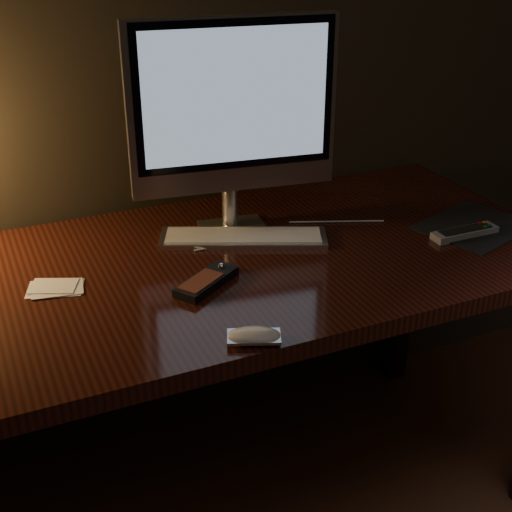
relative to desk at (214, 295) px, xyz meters
name	(u,v)px	position (x,y,z in m)	size (l,w,h in m)	color
desk	(214,295)	(0.00, 0.00, 0.00)	(1.60, 0.75, 0.75)	#34120B
monitor	(234,111)	(0.08, 0.06, 0.43)	(0.49, 0.16, 0.51)	silver
keyboard	(243,237)	(0.08, 0.01, 0.14)	(0.40, 0.11, 0.01)	silver
mousepad	(475,226)	(0.65, -0.15, 0.13)	(0.27, 0.21, 0.00)	black
mouse	(254,337)	(-0.07, -0.41, 0.14)	(0.10, 0.05, 0.02)	white
media_remote	(206,281)	(-0.08, -0.17, 0.14)	(0.17, 0.14, 0.03)	black
tv_remote	(465,232)	(0.59, -0.19, 0.14)	(0.17, 0.04, 0.02)	#95979A
papers	(55,288)	(-0.37, -0.05, 0.13)	(0.11, 0.08, 0.01)	white
cable	(294,233)	(0.21, -0.01, 0.13)	(0.00, 0.00, 0.50)	white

